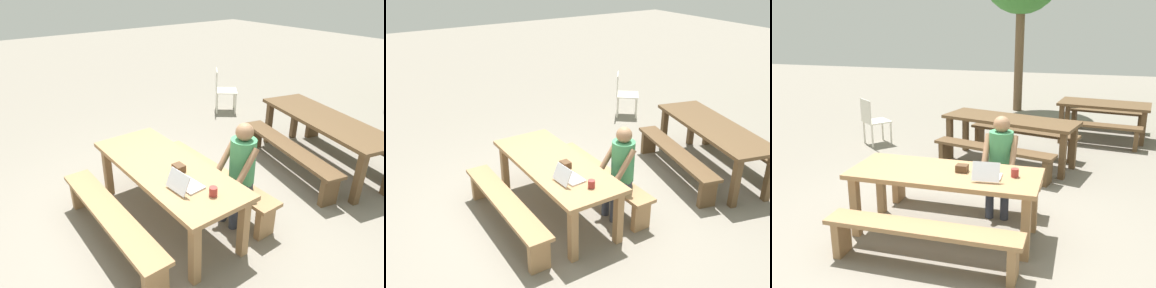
# 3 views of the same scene
# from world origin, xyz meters

# --- Properties ---
(ground_plane) EXTENTS (30.00, 30.00, 0.00)m
(ground_plane) POSITION_xyz_m (0.00, 0.00, 0.00)
(ground_plane) COLOR gray
(picnic_table_front) EXTENTS (2.06, 0.82, 0.73)m
(picnic_table_front) POSITION_xyz_m (0.00, 0.00, 0.63)
(picnic_table_front) COLOR #9E754C
(picnic_table_front) RESTS_ON ground
(bench_near) EXTENTS (1.96, 0.30, 0.43)m
(bench_near) POSITION_xyz_m (0.00, -0.70, 0.33)
(bench_near) COLOR #9E754C
(bench_near) RESTS_ON ground
(bench_far) EXTENTS (1.96, 0.30, 0.43)m
(bench_far) POSITION_xyz_m (0.00, 0.70, 0.33)
(bench_far) COLOR #9E754C
(bench_far) RESTS_ON ground
(laptop) EXTENTS (0.30, 0.31, 0.20)m
(laptop) POSITION_xyz_m (0.49, -0.10, 0.78)
(laptop) COLOR silver
(laptop) RESTS_ON picnic_table_front
(small_pouch) EXTENTS (0.12, 0.10, 0.08)m
(small_pouch) POSITION_xyz_m (0.18, 0.05, 0.77)
(small_pouch) COLOR #4C331E
(small_pouch) RESTS_ON picnic_table_front
(coffee_mug) EXTENTS (0.08, 0.08, 0.09)m
(coffee_mug) POSITION_xyz_m (0.75, 0.05, 0.78)
(coffee_mug) COLOR #99332D
(coffee_mug) RESTS_ON picnic_table_front
(person_seated) EXTENTS (0.40, 0.40, 1.22)m
(person_seated) POSITION_xyz_m (0.48, 0.66, 0.71)
(person_seated) COLOR #333847
(person_seated) RESTS_ON ground
(plastic_chair) EXTENTS (0.62, 0.62, 0.88)m
(plastic_chair) POSITION_xyz_m (-2.41, 2.96, 0.48)
(plastic_chair) COLOR silver
(plastic_chair) RESTS_ON ground
(picnic_table_rear) EXTENTS (2.29, 1.26, 0.77)m
(picnic_table_rear) POSITION_xyz_m (0.26, 2.58, 0.65)
(picnic_table_rear) COLOR brown
(picnic_table_rear) RESTS_ON ground
(bench_rear_south) EXTENTS (1.97, 0.78, 0.44)m
(bench_rear_south) POSITION_xyz_m (0.10, 2.00, 0.33)
(bench_rear_south) COLOR brown
(bench_rear_south) RESTS_ON ground
(bench_rear_north) EXTENTS (1.97, 0.78, 0.44)m
(bench_rear_north) POSITION_xyz_m (0.41, 3.16, 0.33)
(bench_rear_north) COLOR brown
(bench_rear_north) RESTS_ON ground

